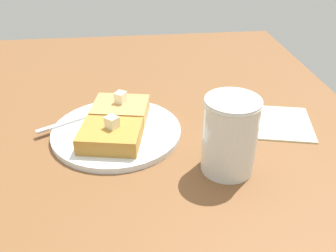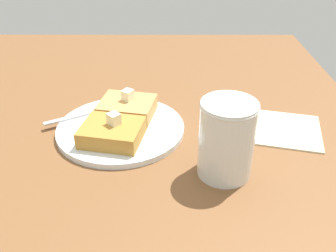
{
  "view_description": "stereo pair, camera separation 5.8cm",
  "coord_description": "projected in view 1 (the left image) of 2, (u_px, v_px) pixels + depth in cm",
  "views": [
    {
      "loc": [
        51.7,
        13.78,
        37.06
      ],
      "look_at": [
        2.87,
        19.44,
        6.98
      ],
      "focal_mm": 40.0,
      "sensor_mm": 36.0,
      "label": 1
    },
    {
      "loc": [
        52.02,
        19.53,
        37.06
      ],
      "look_at": [
        2.87,
        19.44,
        6.98
      ],
      "focal_mm": 40.0,
      "sensor_mm": 36.0,
      "label": 2
    }
  ],
  "objects": [
    {
      "name": "fork",
      "position": [
        86.0,
        116.0,
        0.67
      ],
      "size": [
        9.13,
        14.63,
        0.36
      ],
      "color": "silver",
      "rests_on": "plate"
    },
    {
      "name": "syrup_jar",
      "position": [
        229.0,
        138.0,
        0.53
      ],
      "size": [
        8.0,
        8.0,
        11.52
      ],
      "color": "#5C2809",
      "rests_on": "table_surface"
    },
    {
      "name": "toast_slice_left",
      "position": [
        121.0,
        110.0,
        0.66
      ],
      "size": [
        9.58,
        10.81,
        2.7
      ],
      "primitive_type": "cube",
      "rotation": [
        0.0,
        0.0,
        -0.2
      ],
      "color": "tan",
      "rests_on": "plate"
    },
    {
      "name": "butter_pat_secondary",
      "position": [
        112.0,
        122.0,
        0.58
      ],
      "size": [
        2.49,
        2.49,
        1.86
      ],
      "primitive_type": "cube",
      "rotation": [
        0.0,
        0.0,
        0.78
      ],
      "color": "#F2EBC3",
      "rests_on": "toast_slice_middle"
    },
    {
      "name": "napkin",
      "position": [
        271.0,
        122.0,
        0.67
      ],
      "size": [
        14.85,
        16.43,
        0.3
      ],
      "primitive_type": "cube",
      "rotation": [
        0.0,
        0.0,
        -0.24
      ],
      "color": "beige",
      "rests_on": "table_surface"
    },
    {
      "name": "butter_pat_primary",
      "position": [
        121.0,
        97.0,
        0.66
      ],
      "size": [
        2.46,
        2.4,
        1.86
      ],
      "primitive_type": "cube",
      "rotation": [
        0.0,
        0.0,
        2.58
      ],
      "color": "#F4F1CB",
      "rests_on": "toast_slice_left"
    },
    {
      "name": "toast_slice_middle",
      "position": [
        110.0,
        136.0,
        0.59
      ],
      "size": [
        9.58,
        10.81,
        2.7
      ],
      "primitive_type": "cube",
      "rotation": [
        0.0,
        0.0,
        -0.2
      ],
      "color": "#B58134",
      "rests_on": "plate"
    },
    {
      "name": "plate",
      "position": [
        117.0,
        131.0,
        0.64
      ],
      "size": [
        21.87,
        21.87,
        1.01
      ],
      "color": "white",
      "rests_on": "table_surface"
    },
    {
      "name": "table_surface",
      "position": [
        48.0,
        154.0,
        0.61
      ],
      "size": [
        112.36,
        112.36,
        2.48
      ],
      "primitive_type": "cube",
      "color": "brown",
      "rests_on": "ground"
    }
  ]
}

